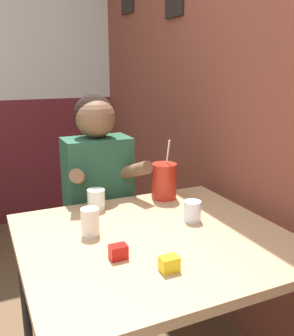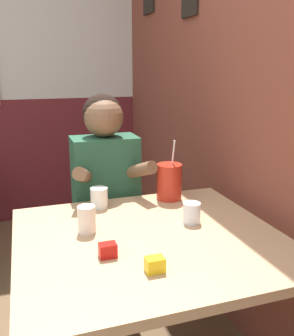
% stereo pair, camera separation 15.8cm
% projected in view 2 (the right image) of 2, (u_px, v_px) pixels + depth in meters
% --- Properties ---
extents(brick_wall_right, '(0.08, 4.49, 2.70)m').
position_uv_depth(brick_wall_right, '(193.00, 70.00, 2.34)').
color(brick_wall_right, brown).
rests_on(brick_wall_right, ground_plane).
extents(main_table, '(1.02, 0.93, 0.74)m').
position_uv_depth(main_table, '(150.00, 250.00, 1.47)').
color(main_table, tan).
rests_on(main_table, ground_plane).
extents(person_seated, '(0.42, 0.40, 1.24)m').
position_uv_depth(person_seated, '(106.00, 204.00, 2.02)').
color(person_seated, '#235138').
rests_on(person_seated, ground_plane).
extents(cocktail_pitcher, '(0.12, 0.12, 0.30)m').
position_uv_depth(cocktail_pitcher, '(169.00, 182.00, 1.84)').
color(cocktail_pitcher, '#B22819').
rests_on(cocktail_pitcher, main_table).
extents(glass_near_pitcher, '(0.07, 0.07, 0.09)m').
position_uv_depth(glass_near_pitcher, '(192.00, 213.00, 1.57)').
color(glass_near_pitcher, silver).
rests_on(glass_near_pitcher, main_table).
extents(glass_center, '(0.08, 0.08, 0.09)m').
position_uv_depth(glass_center, '(99.00, 198.00, 1.74)').
color(glass_center, silver).
rests_on(glass_center, main_table).
extents(glass_far_side, '(0.07, 0.07, 0.11)m').
position_uv_depth(glass_far_side, '(87.00, 219.00, 1.47)').
color(glass_far_side, silver).
rests_on(glass_far_side, main_table).
extents(condiment_ketchup, '(0.06, 0.04, 0.05)m').
position_uv_depth(condiment_ketchup, '(108.00, 250.00, 1.29)').
color(condiment_ketchup, '#B7140F').
rests_on(condiment_ketchup, main_table).
extents(condiment_mustard, '(0.06, 0.04, 0.05)m').
position_uv_depth(condiment_mustard, '(155.00, 265.00, 1.20)').
color(condiment_mustard, yellow).
rests_on(condiment_mustard, main_table).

